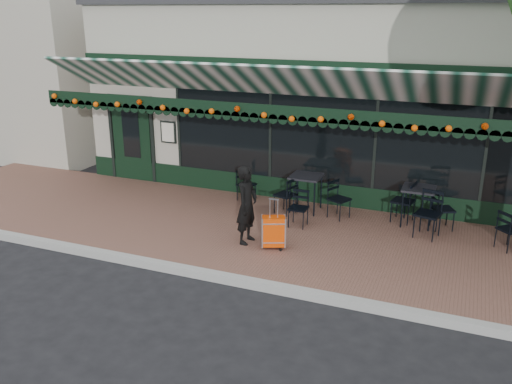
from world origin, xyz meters
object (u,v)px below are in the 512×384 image
at_px(cafe_table_b, 306,179).
at_px(chair_b_right, 339,200).
at_px(chair_a_left, 403,201).
at_px(chair_a_front, 428,215).
at_px(chair_a_extra, 510,230).
at_px(chair_a_right, 443,210).
at_px(chair_b_left, 285,195).
at_px(suitcase, 274,232).
at_px(cafe_table_a, 419,191).
at_px(woman, 247,205).
at_px(chair_solo, 246,185).
at_px(chair_b_front, 298,209).

relative_size(cafe_table_b, chair_b_right, 1.00).
bearing_deg(chair_a_left, chair_a_front, 50.38).
distance_m(chair_a_front, chair_a_extra, 1.46).
height_order(chair_a_right, chair_b_left, chair_a_right).
relative_size(suitcase, chair_a_right, 1.17).
height_order(chair_a_front, chair_b_right, chair_a_front).
distance_m(cafe_table_a, cafe_table_b, 2.37).
height_order(chair_a_right, chair_a_extra, chair_a_right).
relative_size(chair_a_right, chair_b_right, 1.01).
bearing_deg(woman, chair_a_front, -60.19).
relative_size(cafe_table_a, chair_solo, 1.07).
bearing_deg(woman, suitcase, -93.87).
distance_m(chair_b_right, chair_b_front, 1.02).
bearing_deg(woman, chair_solo, 27.15).
bearing_deg(cafe_table_b, cafe_table_a, 1.31).
bearing_deg(woman, chair_b_front, -26.36).
height_order(suitcase, chair_solo, suitcase).
relative_size(cafe_table_a, chair_b_left, 0.99).
bearing_deg(chair_b_front, chair_a_extra, 5.50).
distance_m(chair_b_front, chair_solo, 1.94).
relative_size(suitcase, chair_solo, 1.29).
distance_m(suitcase, chair_b_left, 1.87).
height_order(woman, chair_a_left, woman).
xyz_separation_m(chair_a_left, chair_b_front, (-1.94, -1.07, -0.06)).
relative_size(chair_a_right, chair_a_front, 0.89).
bearing_deg(chair_b_left, chair_a_right, 115.25).
xyz_separation_m(chair_a_right, chair_b_left, (-3.24, -0.34, -0.00)).
bearing_deg(chair_a_front, suitcase, -134.50).
height_order(woman, suitcase, woman).
bearing_deg(suitcase, cafe_table_b, 68.29).
xyz_separation_m(cafe_table_b, chair_b_right, (0.79, -0.15, -0.32)).
relative_size(chair_b_left, chair_solo, 1.09).
height_order(chair_a_right, chair_b_right, chair_a_right).
xyz_separation_m(chair_a_right, chair_b_front, (-2.74, -0.95, -0.03)).
distance_m(suitcase, chair_a_left, 3.06).
relative_size(woman, chair_a_extra, 1.98).
xyz_separation_m(chair_a_right, chair_a_extra, (1.21, -0.58, -0.03)).
bearing_deg(chair_a_left, cafe_table_a, 85.57).
xyz_separation_m(suitcase, chair_a_extra, (4.05, 1.58, 0.06)).
relative_size(cafe_table_b, chair_a_extra, 1.07).
xyz_separation_m(woman, chair_b_right, (1.32, 1.91, -0.35)).
relative_size(suitcase, chair_a_left, 1.10).
bearing_deg(chair_a_right, chair_b_left, 71.41).
bearing_deg(chair_a_right, suitcase, 102.80).
height_order(chair_a_left, chair_a_front, chair_a_front).
bearing_deg(woman, cafe_table_b, -10.46).
bearing_deg(chair_a_left, chair_a_right, 92.46).
distance_m(woman, chair_solo, 2.44).
bearing_deg(chair_b_right, cafe_table_a, -57.86).
xyz_separation_m(suitcase, chair_b_front, (0.10, 1.21, 0.06)).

